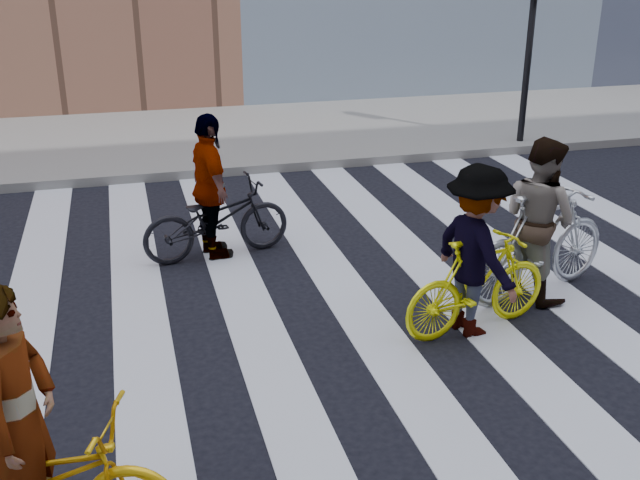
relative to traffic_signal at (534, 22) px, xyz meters
name	(u,v)px	position (x,y,z in m)	size (l,w,h in m)	color
ground	(403,298)	(-4.40, -5.32, -2.28)	(100.00, 100.00, 0.00)	black
sidewalk_far	(266,134)	(-4.40, 2.18, -2.20)	(100.00, 5.00, 0.15)	slate
zebra_crosswalk	(403,297)	(-4.40, -5.32, -2.27)	(8.25, 10.00, 0.01)	silver
traffic_signal	(534,22)	(0.00, 0.00, 0.00)	(0.22, 0.42, 3.33)	black
bike_yellow_left	(38,479)	(-7.86, -8.02, -1.81)	(0.62, 1.79, 0.94)	yellow
bike_silver_mid	(540,243)	(-2.97, -5.60, -1.69)	(0.55, 1.96, 1.18)	silver
bike_yellow_right	(478,284)	(-3.98, -6.18, -1.79)	(0.46, 1.64, 0.98)	#FFFE0E
bike_dark_rear	(216,219)	(-6.15, -3.63, -1.81)	(0.63, 1.80, 0.95)	black
rider_left	(19,421)	(-7.91, -8.02, -1.38)	(0.66, 0.43, 1.80)	slate
rider_mid	(539,219)	(-3.02, -5.60, -1.41)	(0.85, 0.66, 1.74)	slate
rider_right	(476,251)	(-4.03, -6.18, -1.44)	(1.09, 0.63, 1.69)	slate
rider_rear	(210,188)	(-6.20, -3.63, -1.40)	(1.03, 0.43, 1.76)	slate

